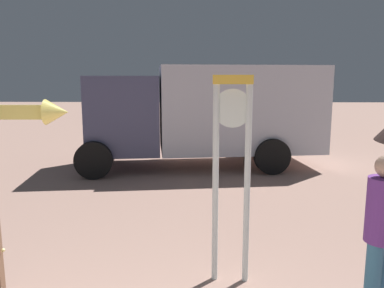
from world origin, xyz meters
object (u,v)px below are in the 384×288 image
arrow_sign (15,160)px  box_truck_near (208,111)px  standing_clock (232,158)px  person_near_clock (382,229)px

arrow_sign → box_truck_near: 6.92m
standing_clock → arrow_sign: 2.25m
box_truck_near → standing_clock: bearing=-88.6°
arrow_sign → box_truck_near: size_ratio=0.35×
standing_clock → box_truck_near: size_ratio=0.36×
standing_clock → person_near_clock: bearing=-26.6°
arrow_sign → person_near_clock: 3.63m
person_near_clock → arrow_sign: bearing=177.2°
arrow_sign → box_truck_near: box_truck_near is taller
standing_clock → box_truck_near: 6.10m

